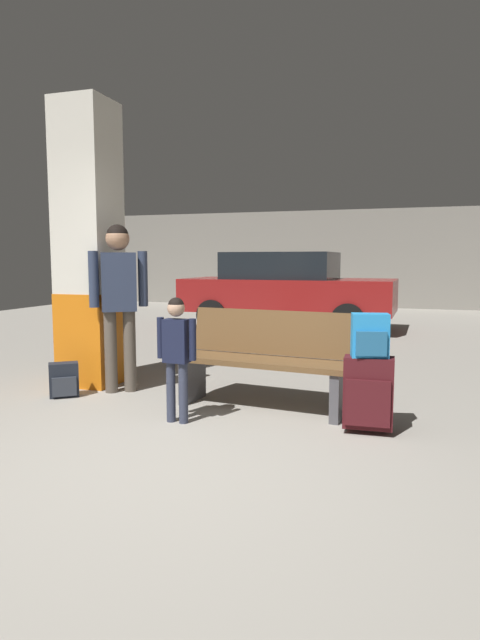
{
  "coord_description": "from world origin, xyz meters",
  "views": [
    {
      "loc": [
        1.57,
        -2.99,
        1.35
      ],
      "look_at": [
        0.19,
        1.3,
        0.85
      ],
      "focal_mm": 30.17,
      "sensor_mm": 36.0,
      "label": 1
    }
  ],
  "objects_px": {
    "suitcase": "(368,393)",
    "parked_car_far": "(286,288)",
    "adult": "(119,290)",
    "backpack_bright": "(370,336)",
    "structural_pillar": "(89,247)",
    "bench": "(265,360)",
    "backpack_dark_floor": "(64,380)",
    "child": "(176,346)"
  },
  "relations": [
    {
      "from": "adult",
      "to": "bench",
      "type": "bearing_deg",
      "value": -4.25
    },
    {
      "from": "bench",
      "to": "backpack_bright",
      "type": "xyz_separation_m",
      "value": [
        0.97,
        -0.48,
        0.33
      ]
    },
    {
      "from": "bench",
      "to": "parked_car_far",
      "type": "bearing_deg",
      "value": 101.01
    },
    {
      "from": "backpack_dark_floor",
      "to": "backpack_bright",
      "type": "bearing_deg",
      "value": -4.48
    },
    {
      "from": "suitcase",
      "to": "backpack_bright",
      "type": "xyz_separation_m",
      "value": [
        0.0,
        -0.0,
        0.45
      ]
    },
    {
      "from": "backpack_bright",
      "to": "child",
      "type": "height_order",
      "value": "child"
    },
    {
      "from": "structural_pillar",
      "to": "child",
      "type": "xyz_separation_m",
      "value": [
        1.48,
        -1.02,
        -0.85
      ]
    },
    {
      "from": "bench",
      "to": "suitcase",
      "type": "bearing_deg",
      "value": -26.15
    },
    {
      "from": "bench",
      "to": "child",
      "type": "distance_m",
      "value": 0.91
    },
    {
      "from": "adult",
      "to": "parked_car_far",
      "type": "bearing_deg",
      "value": 85.37
    },
    {
      "from": "structural_pillar",
      "to": "parked_car_far",
      "type": "distance_m",
      "value": 5.51
    },
    {
      "from": "backpack_bright",
      "to": "child",
      "type": "relative_size",
      "value": 0.32
    },
    {
      "from": "structural_pillar",
      "to": "child",
      "type": "relative_size",
      "value": 2.88
    },
    {
      "from": "structural_pillar",
      "to": "suitcase",
      "type": "relative_size",
      "value": 5.0
    },
    {
      "from": "backpack_bright",
      "to": "backpack_dark_floor",
      "type": "relative_size",
      "value": 1.0
    },
    {
      "from": "backpack_bright",
      "to": "adult",
      "type": "relative_size",
      "value": 0.2
    },
    {
      "from": "parked_car_far",
      "to": "child",
      "type": "bearing_deg",
      "value": -85.18
    },
    {
      "from": "child",
      "to": "bench",
      "type": "bearing_deg",
      "value": 49.6
    },
    {
      "from": "child",
      "to": "adult",
      "type": "distance_m",
      "value": 1.34
    },
    {
      "from": "adult",
      "to": "backpack_dark_floor",
      "type": "height_order",
      "value": "adult"
    },
    {
      "from": "suitcase",
      "to": "backpack_dark_floor",
      "type": "height_order",
      "value": "suitcase"
    },
    {
      "from": "suitcase",
      "to": "adult",
      "type": "height_order",
      "value": "adult"
    },
    {
      "from": "structural_pillar",
      "to": "bench",
      "type": "distance_m",
      "value": 2.34
    },
    {
      "from": "adult",
      "to": "backpack_dark_floor",
      "type": "relative_size",
      "value": 5.03
    },
    {
      "from": "suitcase",
      "to": "parked_car_far",
      "type": "distance_m",
      "value": 6.56
    },
    {
      "from": "adult",
      "to": "structural_pillar",
      "type": "bearing_deg",
      "value": 154.46
    },
    {
      "from": "adult",
      "to": "parked_car_far",
      "type": "relative_size",
      "value": 0.41
    },
    {
      "from": "bench",
      "to": "backpack_bright",
      "type": "distance_m",
      "value": 1.13
    },
    {
      "from": "structural_pillar",
      "to": "backpack_dark_floor",
      "type": "relative_size",
      "value": 8.88
    },
    {
      "from": "backpack_bright",
      "to": "child",
      "type": "distance_m",
      "value": 1.56
    },
    {
      "from": "bench",
      "to": "suitcase",
      "type": "height_order",
      "value": "bench"
    },
    {
      "from": "bench",
      "to": "adult",
      "type": "relative_size",
      "value": 0.96
    },
    {
      "from": "structural_pillar",
      "to": "backpack_dark_floor",
      "type": "height_order",
      "value": "structural_pillar"
    },
    {
      "from": "suitcase",
      "to": "backpack_bright",
      "type": "bearing_deg",
      "value": -15.08
    },
    {
      "from": "adult",
      "to": "backpack_bright",
      "type": "bearing_deg",
      "value": -13.13
    },
    {
      "from": "child",
      "to": "adult",
      "type": "bearing_deg",
      "value": 141.49
    },
    {
      "from": "child",
      "to": "parked_car_far",
      "type": "xyz_separation_m",
      "value": [
        -0.54,
        6.41,
        0.16
      ]
    },
    {
      "from": "structural_pillar",
      "to": "adult",
      "type": "distance_m",
      "value": 0.7
    },
    {
      "from": "child",
      "to": "adult",
      "type": "xyz_separation_m",
      "value": [
        -1.0,
        0.79,
        0.41
      ]
    },
    {
      "from": "backpack_bright",
      "to": "parked_car_far",
      "type": "height_order",
      "value": "parked_car_far"
    },
    {
      "from": "bench",
      "to": "adult",
      "type": "distance_m",
      "value": 1.69
    },
    {
      "from": "backpack_dark_floor",
      "to": "parked_car_far",
      "type": "distance_m",
      "value": 6.07
    }
  ]
}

